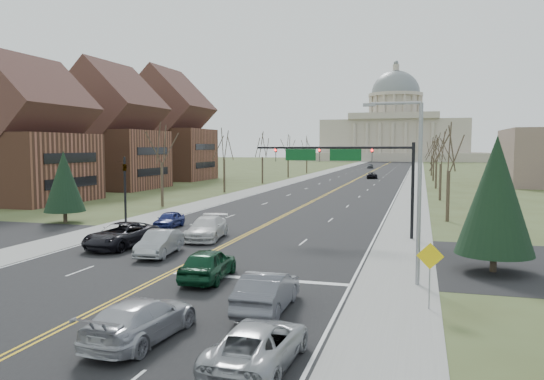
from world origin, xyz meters
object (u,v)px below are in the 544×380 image
Objects in this scene: car_sb_outer_lead at (121,235)px; car_sb_outer_second at (169,220)px; warn_sign at (430,263)px; signal_left at (125,183)px; car_far_sb at (370,166)px; street_light at (414,180)px; car_sb_inner_second at (207,228)px; car_nb_inner_lead at (208,264)px; car_nb_outer_lead at (267,291)px; car_nb_outer_second at (258,344)px; car_far_nb at (372,175)px; signal_mast at (345,161)px; car_nb_inner_second at (141,319)px; car_sb_inner_lead at (160,243)px.

car_sb_outer_lead is 1.49× the size of car_sb_outer_second.
signal_left is at bearing 144.98° from warn_sign.
car_sb_outer_lead reaches higher than car_far_sb.
signal_left is 27.78m from street_light.
car_sb_inner_second is 1.25× the size of car_far_sb.
car_nb_outer_lead is (4.35, -4.07, -0.01)m from car_nb_inner_lead.
signal_left is 10.62m from car_sb_inner_second.
warn_sign is at bearing -17.71° from car_sb_outer_lead.
car_sb_inner_second is at bearing 148.02° from street_light.
car_sb_outer_lead is 1.32× the size of car_far_sb.
car_nb_outer_second is 100.75m from car_far_nb.
car_far_nb is (-4.54, 75.65, -5.08)m from signal_mast.
signal_mast is 24.80m from car_nb_inner_second.
street_light is at bearing -68.59° from signal_mast.
car_nb_inner_lead is at bearing -91.40° from car_far_sb.
car_nb_inner_lead is 11.30m from car_sb_outer_lead.
car_nb_outer_second is 18.20m from car_sb_inner_lead.
car_far_nb is (-10.60, 93.16, -1.33)m from warn_sign.
car_sb_outer_lead is (-19.28, 4.75, -4.38)m from street_light.
signal_left is 1.23× the size of car_nb_inner_lead.
car_sb_inner_second is (4.37, 4.56, -0.01)m from car_sb_outer_lead.
street_light reaches higher than car_nb_inner_lead.
car_nb_inner_lead is at bearing -47.54° from signal_left.
signal_mast reaches higher than car_far_sb.
car_nb_outer_second is at bearing 86.71° from car_far_nb.
warn_sign is 147.82m from car_far_sb.
signal_mast is 16.88m from car_nb_inner_lead.
car_far_nb is at bearing -94.19° from car_nb_inner_lead.
car_sb_outer_second is at bearing 101.49° from car_sb_outer_lead.
car_nb_inner_second is at bearing 92.72° from car_nb_inner_lead.
car_sb_outer_second is 0.83× the size of car_far_nb.
car_far_sb is at bearing -83.87° from car_nb_inner_second.
car_sb_inner_lead is 0.99× the size of car_far_nb.
signal_left is 1.14× the size of car_nb_inner_second.
car_nb_outer_lead is at bearing -46.54° from signal_left.
car_sb_inner_second is (-10.42, 20.78, 0.13)m from car_nb_outer_second.
car_nb_outer_second is at bearing 102.41° from car_nb_outer_lead.
car_nb_inner_second reaches higher than car_sb_outer_second.
warn_sign reaches higher than car_far_nb.
signal_left is 26.97m from car_nb_outer_lead.
warn_sign is at bearing -30.21° from car_sb_inner_lead.
car_sb_inner_second is at bearing -24.19° from signal_left.
car_sb_inner_lead is at bearing -43.70° from car_nb_outer_lead.
car_far_sb is at bearing -87.30° from car_nb_outer_lead.
car_nb_outer_second is 0.83× the size of car_sb_outer_lead.
signal_mast is 2.53× the size of car_sb_inner_lead.
warn_sign is at bearing -87.20° from car_far_sb.
car_sb_inner_lead is 1.18× the size of car_sb_outer_second.
car_nb_inner_second reaches higher than car_far_nb.
street_light is 143.81m from car_far_sb.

